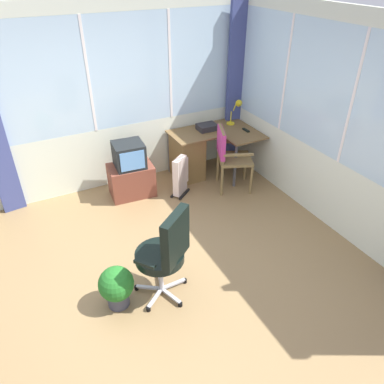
# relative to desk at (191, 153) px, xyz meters

# --- Properties ---
(ground) EXTENTS (5.78, 5.59, 0.06)m
(ground) POSITION_rel_desk_xyz_m (-1.36, -1.96, -0.43)
(ground) COLOR olive
(north_window_panel) EXTENTS (4.78, 0.07, 2.64)m
(north_window_panel) POSITION_rel_desk_xyz_m (-1.36, 0.37, 0.92)
(north_window_panel) COLOR silver
(north_window_panel) RESTS_ON ground
(east_window_panel) EXTENTS (0.07, 4.59, 2.64)m
(east_window_panel) POSITION_rel_desk_xyz_m (1.06, -1.96, 0.92)
(east_window_panel) COLOR silver
(east_window_panel) RESTS_ON ground
(curtain_corner) EXTENTS (0.30, 0.09, 2.54)m
(curtain_corner) POSITION_rel_desk_xyz_m (0.93, 0.24, 0.87)
(curtain_corner) COLOR #3D4782
(curtain_corner) RESTS_ON ground
(desk) EXTENTS (1.31, 0.97, 0.73)m
(desk) POSITION_rel_desk_xyz_m (0.00, 0.00, 0.00)
(desk) COLOR brown
(desk) RESTS_ON ground
(desk_lamp) EXTENTS (0.24, 0.20, 0.41)m
(desk_lamp) POSITION_rel_desk_xyz_m (0.84, 0.02, 0.60)
(desk_lamp) COLOR yellow
(desk_lamp) RESTS_ON desk
(tv_remote) EXTENTS (0.05, 0.15, 0.02)m
(tv_remote) POSITION_rel_desk_xyz_m (0.83, -0.27, 0.34)
(tv_remote) COLOR black
(tv_remote) RESTS_ON desk
(paper_tray) EXTENTS (0.30, 0.24, 0.09)m
(paper_tray) POSITION_rel_desk_xyz_m (0.30, 0.04, 0.38)
(paper_tray) COLOR #292629
(paper_tray) RESTS_ON desk
(wooden_armchair) EXTENTS (0.63, 0.63, 0.98)m
(wooden_armchair) POSITION_rel_desk_xyz_m (0.30, -0.57, 0.23)
(wooden_armchair) COLOR olive
(wooden_armchair) RESTS_ON ground
(office_chair) EXTENTS (0.61, 0.61, 1.08)m
(office_chair) POSITION_rel_desk_xyz_m (-1.37, -2.16, 0.23)
(office_chair) COLOR #B7B7BF
(office_chair) RESTS_ON ground
(tv_on_stand) EXTENTS (0.67, 0.49, 0.84)m
(tv_on_stand) POSITION_rel_desk_xyz_m (-1.05, -0.10, -0.03)
(tv_on_stand) COLOR brown
(tv_on_stand) RESTS_ON ground
(space_heater) EXTENTS (0.36, 0.32, 0.61)m
(space_heater) POSITION_rel_desk_xyz_m (-0.39, -0.42, -0.09)
(space_heater) COLOR silver
(space_heater) RESTS_ON ground
(potted_plant) EXTENTS (0.36, 0.36, 0.47)m
(potted_plant) POSITION_rel_desk_xyz_m (-1.88, -2.04, -0.14)
(potted_plant) COLOR #414352
(potted_plant) RESTS_ON ground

